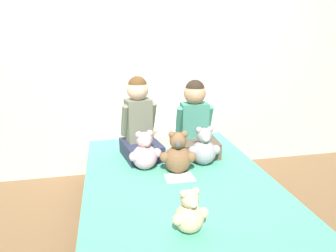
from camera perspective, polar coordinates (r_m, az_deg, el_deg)
name	(u,v)px	position (r m, az deg, el deg)	size (l,w,h in m)	color
ground_plane	(178,225)	(2.45, 1.95, -18.35)	(14.00, 14.00, 0.00)	brown
wall_behind_bed	(154,51)	(3.05, -2.67, 14.00)	(8.00, 0.06, 2.50)	beige
bed	(178,202)	(2.33, 2.00, -14.33)	(1.37, 1.90, 0.41)	#473828
child_on_left	(139,124)	(2.53, -5.46, 0.38)	(0.36, 0.43, 0.69)	#282D47
child_on_right	(195,124)	(2.63, 5.12, 0.32)	(0.37, 0.41, 0.64)	brown
teddy_bear_held_by_left_child	(145,153)	(2.33, -4.44, -5.15)	(0.26, 0.20, 0.31)	#DBA3B2
teddy_bear_held_by_right_child	(204,149)	(2.42, 6.84, -4.29)	(0.26, 0.20, 0.32)	#939399
teddy_bear_between_children	(178,155)	(2.27, 1.89, -5.55)	(0.27, 0.21, 0.33)	brown
teddy_bear_at_foot_of_bed	(190,214)	(1.65, 4.12, -16.34)	(0.21, 0.16, 0.25)	#D1B78E
pillow_at_headboard	(160,137)	(2.89, -1.44, -2.17)	(0.56, 0.33, 0.11)	beige
sign_card	(180,178)	(2.23, 2.24, -9.80)	(0.21, 0.15, 0.00)	white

